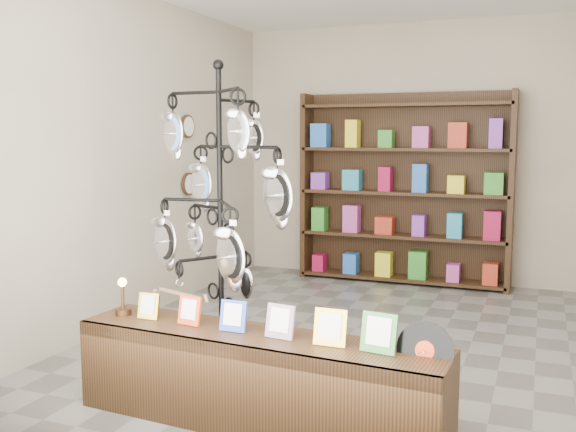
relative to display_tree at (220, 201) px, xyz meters
The scene contains 6 objects.
ground 1.87m from the display_tree, 68.56° to the left, with size 5.00×5.00×0.00m, color slate.
room_envelope 1.50m from the display_tree, 68.56° to the left, with size 5.00×5.00×5.00m.
display_tree is the anchor object (origin of this frame).
front_shelf 1.20m from the display_tree, 45.14° to the right, with size 2.28×0.59×0.80m.
back_shelving 3.62m from the display_tree, 81.99° to the left, with size 2.42×0.36×2.20m.
wall_clocks 2.56m from the display_tree, 125.16° to the left, with size 0.03×0.24×0.84m.
Camera 1 is at (1.49, -5.06, 1.70)m, focal length 40.00 mm.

